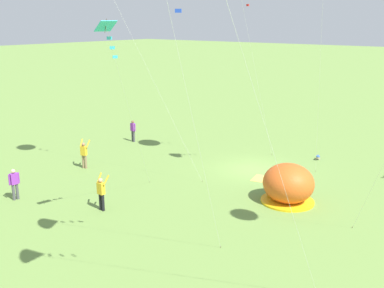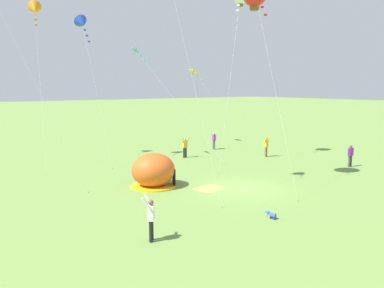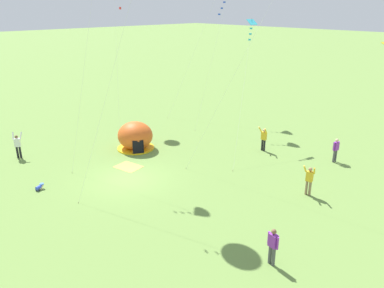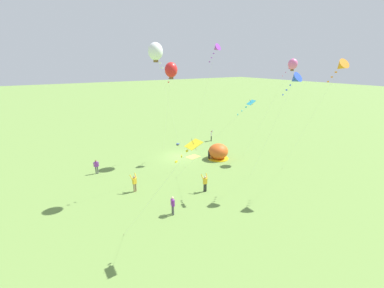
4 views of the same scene
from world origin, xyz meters
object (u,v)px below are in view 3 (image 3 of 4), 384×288
person_with_toddler (264,138)px  popup_tent (135,136)px  toddler_crawling (40,187)px  person_near_tent (273,245)px  person_watching_sky (309,179)px  person_center_field (18,145)px  kite_cyan (251,28)px  person_far_back (336,149)px

person_with_toddler → popup_tent: bearing=-135.9°
toddler_crawling → person_near_tent: (13.50, 4.38, 0.79)m
toddler_crawling → person_watching_sky: bearing=44.4°
toddler_crawling → person_center_field: person_center_field is taller
toddler_crawling → kite_cyan: (2.07, 16.74, 8.46)m
person_with_toddler → person_center_field: (-11.13, -13.92, 0.00)m
popup_tent → toddler_crawling: size_ratio=5.09×
popup_tent → kite_cyan: (3.75, 8.60, 7.64)m
person_near_tent → person_with_toddler: (-8.23, 10.48, 0.03)m
popup_tent → person_far_back: 14.52m
popup_tent → kite_cyan: bearing=66.5°
person_near_tent → person_with_toddler: bearing=128.1°
popup_tent → person_watching_sky: (12.96, 2.91, 0.00)m
person_with_toddler → kite_cyan: (-3.20, 1.87, 7.64)m
person_far_back → person_watching_sky: person_watching_sky is taller
toddler_crawling → popup_tent: bearing=101.6°
toddler_crawling → person_center_field: (-5.86, 0.95, 0.82)m
toddler_crawling → person_near_tent: bearing=18.0°
popup_tent → person_center_field: popup_tent is taller
person_with_toddler → person_center_field: 17.82m
person_watching_sky → kite_cyan: kite_cyan is taller
person_watching_sky → person_with_toddler: 7.13m
person_far_back → person_watching_sky: (1.29, -5.72, 0.03)m
person_center_field → kite_cyan: bearing=63.3°
person_far_back → kite_cyan: kite_cyan is taller
toddler_crawling → person_far_back: size_ratio=0.32×
person_far_back → person_watching_sky: 5.86m
person_watching_sky → person_far_back: bearing=102.7°
person_near_tent → person_center_field: (-19.36, -3.43, 0.03)m
person_near_tent → person_center_field: size_ratio=0.91×
person_near_tent → kite_cyan: (-11.43, 12.36, 7.67)m
person_near_tent → kite_cyan: kite_cyan is taller
toddler_crawling → person_far_back: person_far_back is taller
person_far_back → person_near_tent: bearing=-74.2°
person_near_tent → kite_cyan: 18.50m
person_watching_sky → person_center_field: bearing=-149.5°
kite_cyan → person_watching_sky: bearing=-31.7°
popup_tent → person_with_toddler: popup_tent is taller
person_near_tent → toddler_crawling: bearing=-162.0°
toddler_crawling → person_with_toddler: size_ratio=0.29×
popup_tent → person_with_toddler: 9.67m
popup_tent → toddler_crawling: (1.67, -8.13, -0.82)m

